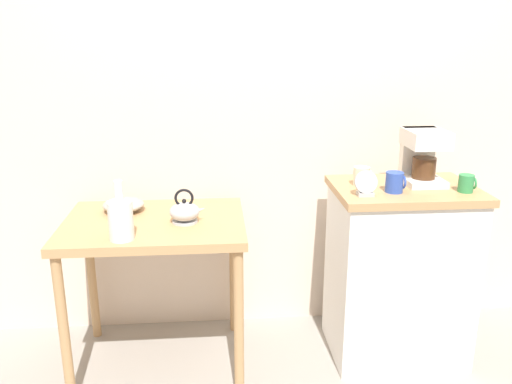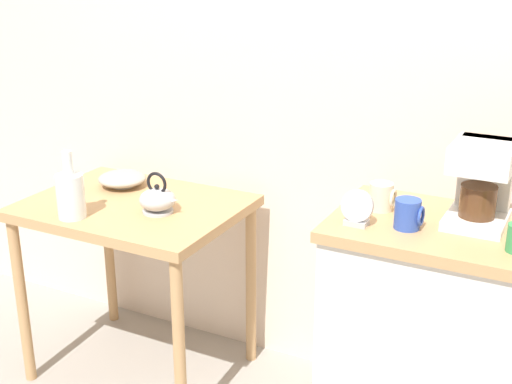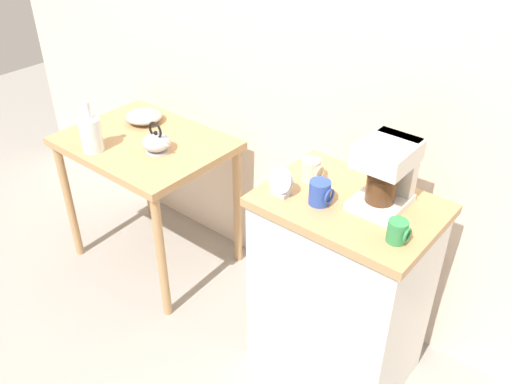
{
  "view_description": "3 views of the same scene",
  "coord_description": "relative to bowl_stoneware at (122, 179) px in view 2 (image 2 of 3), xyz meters",
  "views": [
    {
      "loc": [
        -0.31,
        -2.3,
        1.57
      ],
      "look_at": [
        -0.13,
        -0.07,
        0.9
      ],
      "focal_mm": 36.86,
      "sensor_mm": 36.0,
      "label": 1
    },
    {
      "loc": [
        0.99,
        -2.02,
        1.7
      ],
      "look_at": [
        -0.03,
        -0.04,
        0.9
      ],
      "focal_mm": 48.68,
      "sensor_mm": 36.0,
      "label": 2
    },
    {
      "loc": [
        1.38,
        -1.5,
        2.01
      ],
      "look_at": [
        0.18,
        -0.05,
        0.79
      ],
      "focal_mm": 37.82,
      "sensor_mm": 36.0,
      "label": 3
    }
  ],
  "objects": [
    {
      "name": "back_wall",
      "position": [
        0.85,
        0.29,
        0.61
      ],
      "size": [
        4.4,
        0.1,
        2.8
      ],
      "primitive_type": "cube",
      "color": "beige",
      "rests_on": "ground_plane"
    },
    {
      "name": "glass_carafe_vase",
      "position": [
        0.05,
        -0.36,
        0.06
      ],
      "size": [
        0.1,
        0.1,
        0.25
      ],
      "color": "silver",
      "rests_on": "wooden_table"
    },
    {
      "name": "teakettle",
      "position": [
        0.3,
        -0.18,
        0.02
      ],
      "size": [
        0.17,
        0.14,
        0.16
      ],
      "color": "#B2B5BA",
      "rests_on": "wooden_table"
    },
    {
      "name": "wooden_table",
      "position": [
        0.16,
        -0.14,
        -0.13
      ],
      "size": [
        0.83,
        0.63,
        0.75
      ],
      "color": "tan",
      "rests_on": "ground_plane"
    },
    {
      "name": "kitchen_counter",
      "position": [
        1.34,
        -0.13,
        -0.34
      ],
      "size": [
        0.67,
        0.49,
        0.88
      ],
      "color": "white",
      "rests_on": "ground_plane"
    },
    {
      "name": "table_clock",
      "position": [
        1.11,
        -0.26,
        0.15
      ],
      "size": [
        0.1,
        0.05,
        0.11
      ],
      "color": "#B2B5BA",
      "rests_on": "kitchen_counter"
    },
    {
      "name": "coffee_maker",
      "position": [
        1.43,
        -0.06,
        0.24
      ],
      "size": [
        0.18,
        0.22,
        0.26
      ],
      "color": "white",
      "rests_on": "kitchen_counter"
    },
    {
      "name": "bowl_stoneware",
      "position": [
        0.0,
        0.0,
        0.0
      ],
      "size": [
        0.2,
        0.2,
        0.06
      ],
      "color": "#9E998C",
      "rests_on": "wooden_table"
    },
    {
      "name": "mug_blue",
      "position": [
        1.25,
        -0.21,
        0.14
      ],
      "size": [
        0.09,
        0.08,
        0.09
      ],
      "color": "#2D4CAD",
      "rests_on": "kitchen_counter"
    },
    {
      "name": "mug_small_cream",
      "position": [
        1.13,
        -0.1,
        0.14
      ],
      "size": [
        0.08,
        0.08,
        0.09
      ],
      "color": "beige",
      "rests_on": "kitchen_counter"
    }
  ]
}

